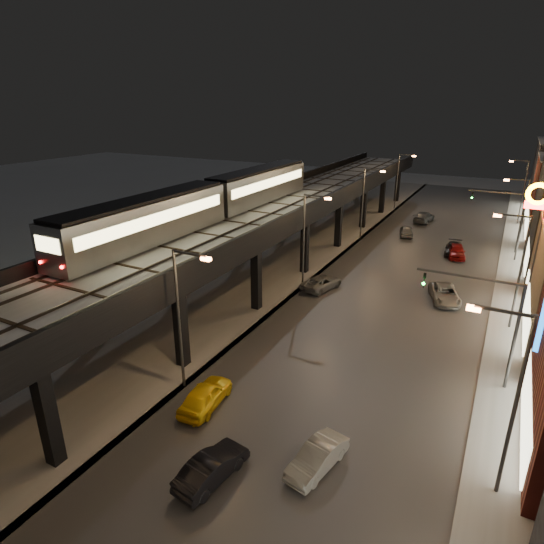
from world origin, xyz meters
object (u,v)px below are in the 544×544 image
at_px(car_mid_silver, 322,283).
at_px(car_onc_dark, 445,294).
at_px(car_onc_white, 454,249).
at_px(car_onc_silver, 317,458).
at_px(car_far_white, 406,231).
at_px(car_onc_red, 457,251).
at_px(car_taxi, 206,396).
at_px(subway_train, 213,199).
at_px(car_near_white, 212,468).
at_px(car_mid_dark, 424,217).

xyz_separation_m(car_mid_silver, car_onc_dark, (10.66, 2.47, 0.04)).
relative_size(car_onc_dark, car_onc_white, 1.08).
xyz_separation_m(car_onc_silver, car_onc_white, (1.43, 37.56, 0.02)).
relative_size(car_mid_silver, car_onc_white, 1.02).
distance_m(car_far_white, car_onc_white, 8.37).
height_order(car_onc_dark, car_onc_red, car_onc_red).
relative_size(car_taxi, car_onc_white, 0.95).
relative_size(subway_train, car_mid_silver, 7.58).
bearing_deg(car_onc_red, car_far_white, 127.93).
relative_size(car_onc_white, car_onc_red, 1.03).
height_order(car_taxi, car_far_white, car_taxi).
bearing_deg(car_onc_silver, car_taxi, -179.07).
height_order(car_mid_silver, car_onc_red, car_onc_red).
xyz_separation_m(subway_train, car_onc_red, (19.60, 19.17, -7.58)).
distance_m(car_near_white, car_onc_silver, 5.01).
bearing_deg(subway_train, car_far_white, 63.48).
relative_size(car_near_white, car_onc_silver, 1.05).
bearing_deg(car_near_white, car_mid_dark, -81.69).
xyz_separation_m(car_taxi, car_onc_white, (8.98, 36.12, -0.07)).
bearing_deg(car_mid_silver, car_taxi, 107.31).
bearing_deg(car_mid_dark, car_onc_silver, 100.24).
relative_size(car_mid_silver, car_onc_red, 1.05).
bearing_deg(subway_train, car_onc_white, 46.35).
relative_size(car_near_white, car_onc_white, 0.90).
bearing_deg(car_onc_white, car_far_white, 137.50).
distance_m(subway_train, car_mid_dark, 37.24).
relative_size(subway_train, car_onc_silver, 8.99).
xyz_separation_m(car_mid_silver, car_onc_red, (10.05, 15.68, 0.11)).
distance_m(car_far_white, car_onc_silver, 43.11).
bearing_deg(car_taxi, car_mid_silver, -94.39).
height_order(car_near_white, car_onc_dark, car_onc_dark).
bearing_deg(car_onc_silver, car_mid_silver, 123.06).
distance_m(car_far_white, car_onc_red, 9.30).
distance_m(subway_train, car_onc_white, 28.80).
distance_m(car_mid_dark, car_onc_dark, 28.82).
height_order(subway_train, car_near_white, subway_train).
xyz_separation_m(car_taxi, car_onc_dark, (10.02, 21.99, -0.05)).
relative_size(car_onc_silver, car_onc_dark, 0.80).
distance_m(car_taxi, car_onc_silver, 7.69).
distance_m(car_mid_silver, car_onc_silver, 22.50).
height_order(subway_train, car_mid_dark, subway_train).
distance_m(car_onc_dark, car_onc_red, 13.23).
bearing_deg(car_mid_silver, car_onc_dark, -151.52).
distance_m(car_near_white, car_mid_silver, 24.20).
relative_size(car_onc_silver, car_onc_red, 0.89).
bearing_deg(car_near_white, car_far_white, -80.80).
height_order(car_far_white, car_onc_white, car_far_white).
xyz_separation_m(car_near_white, car_onc_red, (5.95, 39.53, 0.07)).
xyz_separation_m(car_taxi, car_far_white, (2.47, 41.37, -0.04)).
bearing_deg(car_near_white, subway_train, -48.23).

